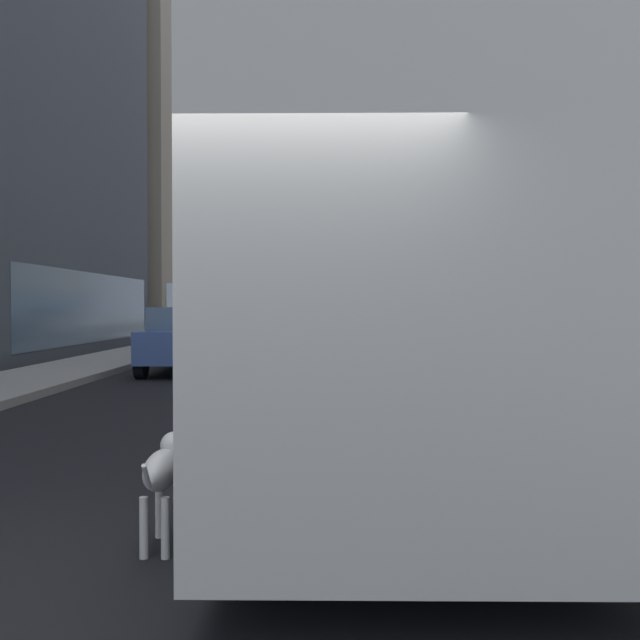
# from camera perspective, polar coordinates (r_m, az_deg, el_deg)

# --- Properties ---
(ground_plane) EXTENTS (120.00, 120.00, 0.00)m
(ground_plane) POSITION_cam_1_polar(r_m,az_deg,el_deg) (39.12, -0.23, -1.31)
(ground_plane) COLOR black
(sidewalk_left) EXTENTS (2.40, 110.00, 0.15)m
(sidewalk_left) POSITION_cam_1_polar(r_m,az_deg,el_deg) (39.62, -8.51, -1.19)
(sidewalk_left) COLOR #9E9991
(sidewalk_left) RESTS_ON ground
(sidewalk_right) EXTENTS (2.40, 110.00, 0.15)m
(sidewalk_right) POSITION_cam_1_polar(r_m,az_deg,el_deg) (39.44, 8.08, -1.20)
(sidewalk_right) COLOR gray
(sidewalk_right) RESTS_ON ground
(building_left_far) EXTENTS (9.40, 17.13, 37.38)m
(building_left_far) POSITION_cam_1_polar(r_m,az_deg,el_deg) (46.93, -16.08, 22.34)
(building_left_far) COLOR #A0937F
(building_left_far) RESTS_ON ground
(building_right_mid) EXTENTS (11.79, 19.51, 19.55)m
(building_right_mid) POSITION_cam_1_polar(r_m,az_deg,el_deg) (35.54, 19.78, 14.25)
(building_right_mid) COLOR slate
(building_right_mid) RESTS_ON ground
(building_right_far) EXTENTS (11.01, 23.06, 20.56)m
(building_right_far) POSITION_cam_1_polar(r_m,az_deg,el_deg) (56.67, 12.33, 9.82)
(building_right_far) COLOR #B2A893
(building_right_far) RESTS_ON ground
(transit_bus) EXTENTS (2.78, 11.53, 3.05)m
(transit_bus) POSITION_cam_1_polar(r_m,az_deg,el_deg) (8.97, 4.34, 2.00)
(transit_bus) COLOR silver
(transit_bus) RESTS_ON ground
(car_white_van) EXTENTS (1.74, 4.52, 1.62)m
(car_white_van) POSITION_cam_1_polar(r_m,az_deg,el_deg) (36.67, -2.17, -0.19)
(car_white_van) COLOR silver
(car_white_van) RESTS_ON ground
(car_yellow_taxi) EXTENTS (1.83, 4.09, 1.62)m
(car_yellow_taxi) POSITION_cam_1_polar(r_m,az_deg,el_deg) (20.57, 6.75, -1.19)
(car_yellow_taxi) COLOR yellow
(car_yellow_taxi) RESTS_ON ground
(car_grey_wagon) EXTENTS (1.85, 4.03, 1.62)m
(car_grey_wagon) POSITION_cam_1_polar(r_m,az_deg,el_deg) (25.11, -7.16, -0.78)
(car_grey_wagon) COLOR slate
(car_grey_wagon) RESTS_ON ground
(car_blue_hatchback) EXTENTS (1.83, 4.17, 1.62)m
(car_blue_hatchback) POSITION_cam_1_polar(r_m,az_deg,el_deg) (17.94, -10.33, -1.53)
(car_blue_hatchback) COLOR #4C6BB7
(car_blue_hatchback) RESTS_ON ground
(car_silver_sedan) EXTENTS (1.74, 4.56, 1.62)m
(car_silver_sedan) POSITION_cam_1_polar(r_m,az_deg,el_deg) (29.72, 4.88, -0.49)
(car_silver_sedan) COLOR #B7BABF
(car_silver_sedan) RESTS_ON ground
(car_black_suv) EXTENTS (1.83, 4.54, 1.62)m
(car_black_suv) POSITION_cam_1_polar(r_m,az_deg,el_deg) (29.83, -2.83, -0.48)
(car_black_suv) COLOR black
(car_black_suv) RESTS_ON ground
(dalmatian_dog) EXTENTS (0.22, 0.96, 0.72)m
(dalmatian_dog) POSITION_cam_1_polar(r_m,az_deg,el_deg) (5.09, -12.37, -11.64)
(dalmatian_dog) COLOR white
(dalmatian_dog) RESTS_ON ground
(pedestrian_with_handbag) EXTENTS (0.45, 0.34, 1.69)m
(pedestrian_with_handbag) POSITION_cam_1_polar(r_m,az_deg,el_deg) (12.21, 22.48, -1.92)
(pedestrian_with_handbag) COLOR #1E1E2D
(pedestrian_with_handbag) RESTS_ON sidewalk_right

